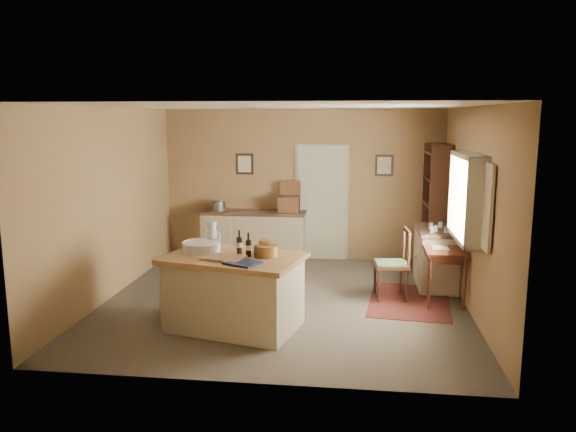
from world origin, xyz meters
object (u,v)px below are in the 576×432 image
work_island (234,290)px  right_cabinet (436,257)px  sideboard (254,234)px  desk_chair (391,265)px  shelving_unit (439,208)px  writing_desk (443,254)px

work_island → right_cabinet: size_ratio=1.73×
sideboard → desk_chair: 3.00m
sideboard → shelving_unit: shelving_unit is taller
sideboard → writing_desk: (3.04, -1.90, 0.19)m
sideboard → right_cabinet: size_ratio=1.78×
shelving_unit → writing_desk: bearing=-95.2°
writing_desk → right_cabinet: right_cabinet is taller
work_island → desk_chair: (1.97, 1.37, 0.02)m
work_island → writing_desk: bearing=40.7°
right_cabinet → shelving_unit: size_ratio=0.49×
work_island → desk_chair: 2.40m
right_cabinet → shelving_unit: bearing=81.3°
writing_desk → shelving_unit: 1.75m
work_island → right_cabinet: work_island is taller
writing_desk → right_cabinet: bearing=90.0°
right_cabinet → work_island: bearing=-142.7°
right_cabinet → sideboard: bearing=158.2°
desk_chair → sideboard: bearing=134.3°
sideboard → writing_desk: 3.59m
shelving_unit → right_cabinet: bearing=-98.7°
right_cabinet → shelving_unit: 1.19m
shelving_unit → sideboard: bearing=176.4°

